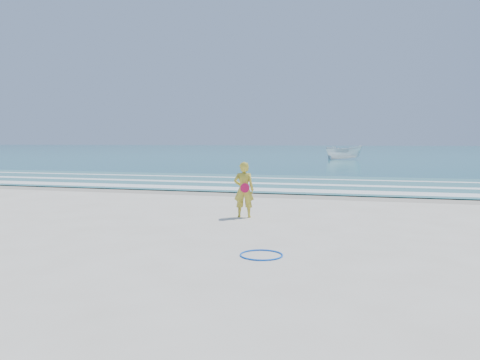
# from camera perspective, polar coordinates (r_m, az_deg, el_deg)

# --- Properties ---
(ground) EXTENTS (400.00, 400.00, 0.00)m
(ground) POSITION_cam_1_polar(r_m,az_deg,el_deg) (10.76, -5.97, -7.04)
(ground) COLOR silver
(ground) RESTS_ON ground
(wet_sand) EXTENTS (400.00, 2.40, 0.00)m
(wet_sand) POSITION_cam_1_polar(r_m,az_deg,el_deg) (19.32, 3.83, -1.75)
(wet_sand) COLOR #B2A893
(wet_sand) RESTS_ON ground
(ocean) EXTENTS (400.00, 190.00, 0.04)m
(ocean) POSITION_cam_1_polar(r_m,az_deg,el_deg) (114.89, 13.56, 3.60)
(ocean) COLOR #19727F
(ocean) RESTS_ON ground
(shallow) EXTENTS (400.00, 10.00, 0.01)m
(shallow) POSITION_cam_1_polar(r_m,az_deg,el_deg) (24.21, 6.22, -0.33)
(shallow) COLOR #59B7AD
(shallow) RESTS_ON ocean
(foam_near) EXTENTS (400.00, 1.40, 0.01)m
(foam_near) POSITION_cam_1_polar(r_m,az_deg,el_deg) (20.58, 4.56, -1.20)
(foam_near) COLOR white
(foam_near) RESTS_ON shallow
(foam_mid) EXTENTS (400.00, 0.90, 0.01)m
(foam_mid) POSITION_cam_1_polar(r_m,az_deg,el_deg) (23.42, 5.90, -0.48)
(foam_mid) COLOR white
(foam_mid) RESTS_ON shallow
(foam_far) EXTENTS (400.00, 0.60, 0.01)m
(foam_far) POSITION_cam_1_polar(r_m,az_deg,el_deg) (26.67, 7.08, 0.15)
(foam_far) COLOR white
(foam_far) RESTS_ON shallow
(hoop) EXTENTS (1.08, 1.08, 0.03)m
(hoop) POSITION_cam_1_polar(r_m,az_deg,el_deg) (9.11, 2.63, -9.10)
(hoop) COLOR blue
(hoop) RESTS_ON ground
(boat) EXTENTS (4.45, 2.69, 1.61)m
(boat) POSITION_cam_1_polar(r_m,az_deg,el_deg) (54.94, 12.55, 3.29)
(boat) COLOR white
(boat) RESTS_ON ocean
(woman) EXTENTS (0.64, 0.47, 1.60)m
(woman) POSITION_cam_1_polar(r_m,az_deg,el_deg) (13.44, 0.47, -1.18)
(woman) COLOR gold
(woman) RESTS_ON ground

